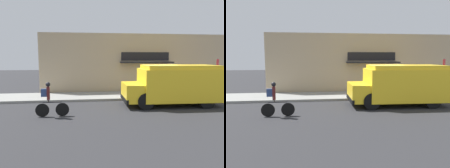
% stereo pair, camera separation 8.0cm
% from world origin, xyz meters
% --- Properties ---
extents(ground_plane, '(70.00, 70.00, 0.00)m').
position_xyz_m(ground_plane, '(0.00, 0.00, 0.00)').
color(ground_plane, '#2B2B2D').
extents(sidewalk, '(28.00, 2.93, 0.15)m').
position_xyz_m(sidewalk, '(0.00, 1.46, 0.07)').
color(sidewalk, gray).
rests_on(sidewalk, ground_plane).
extents(storefront, '(15.23, 1.08, 4.51)m').
position_xyz_m(storefront, '(0.01, 3.13, 2.26)').
color(storefront, tan).
rests_on(storefront, ground_plane).
extents(school_bus, '(5.49, 2.91, 2.29)m').
position_xyz_m(school_bus, '(0.72, -1.57, 1.21)').
color(school_bus, yellow).
rests_on(school_bus, ground_plane).
extents(cyclist, '(1.53, 0.21, 1.61)m').
position_xyz_m(cyclist, '(-5.99, -3.21, 0.80)').
color(cyclist, black).
rests_on(cyclist, ground_plane).
extents(stop_sign_post, '(0.45, 0.45, 2.50)m').
position_xyz_m(stop_sign_post, '(4.65, 0.48, 1.82)').
color(stop_sign_post, slate).
rests_on(stop_sign_post, sidewalk).
extents(trash_bin, '(0.65, 0.65, 0.99)m').
position_xyz_m(trash_bin, '(-0.37, 1.55, 0.64)').
color(trash_bin, '#2D5138').
rests_on(trash_bin, sidewalk).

